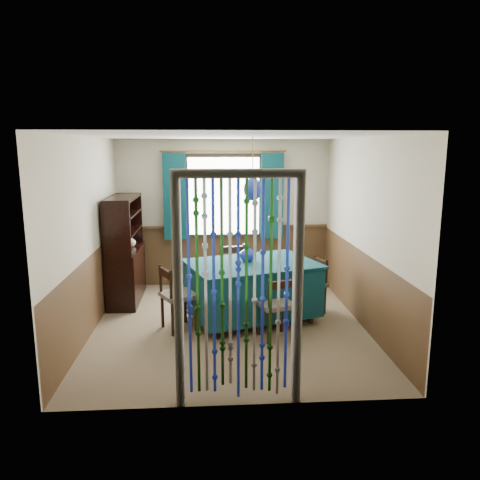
{
  "coord_description": "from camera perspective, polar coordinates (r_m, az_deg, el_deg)",
  "views": [
    {
      "loc": [
        -0.26,
        -5.97,
        2.36
      ],
      "look_at": [
        0.16,
        0.25,
        1.13
      ],
      "focal_mm": 35.0,
      "sensor_mm": 36.0,
      "label": 1
    }
  ],
  "objects": [
    {
      "name": "doorway",
      "position": [
        4.25,
        -0.2,
        -6.74
      ],
      "size": [
        1.16,
        0.12,
        2.18
      ],
      "primitive_type": null,
      "color": "silver",
      "rests_on": "ground"
    },
    {
      "name": "bowl_shelf",
      "position": [
        7.09,
        -13.93,
        0.96
      ],
      "size": [
        0.21,
        0.21,
        0.05
      ],
      "primitive_type": "imported",
      "rotation": [
        0.0,
        0.0,
        -0.13
      ],
      "color": "beige",
      "rests_on": "sideboard"
    },
    {
      "name": "chair_right",
      "position": [
        6.87,
        8.8,
        -5.25
      ],
      "size": [
        0.48,
        0.5,
        0.8
      ],
      "rotation": [
        0.0,
        0.0,
        1.89
      ],
      "color": "black",
      "rests_on": "floor"
    },
    {
      "name": "floor",
      "position": [
        6.43,
        -1.32,
        -10.34
      ],
      "size": [
        4.0,
        4.0,
        0.0
      ],
      "primitive_type": "plane",
      "color": "brown",
      "rests_on": "ground"
    },
    {
      "name": "wall_front",
      "position": [
        4.13,
        -0.15,
        -4.36
      ],
      "size": [
        3.6,
        0.0,
        3.6
      ],
      "primitive_type": "plane",
      "rotation": [
        -1.57,
        0.0,
        0.0
      ],
      "color": "beige",
      "rests_on": "ground"
    },
    {
      "name": "dining_table",
      "position": [
        6.47,
        1.48,
        -5.77
      ],
      "size": [
        1.98,
        1.65,
        0.82
      ],
      "rotation": [
        0.0,
        0.0,
        0.32
      ],
      "color": "#0D3B44",
      "rests_on": "floor"
    },
    {
      "name": "wall_left",
      "position": [
        6.27,
        -18.05,
        0.45
      ],
      "size": [
        0.0,
        4.0,
        4.0
      ],
      "primitive_type": "plane",
      "rotation": [
        1.57,
        0.0,
        1.57
      ],
      "color": "beige",
      "rests_on": "ground"
    },
    {
      "name": "window",
      "position": [
        7.97,
        -2.0,
        5.36
      ],
      "size": [
        1.32,
        0.12,
        1.42
      ],
      "primitive_type": "cube",
      "color": "black",
      "rests_on": "wall_back"
    },
    {
      "name": "wainscot_right",
      "position": [
        6.58,
        14.46,
        -5.58
      ],
      "size": [
        0.0,
        4.0,
        4.0
      ],
      "primitive_type": "plane",
      "rotation": [
        1.57,
        0.0,
        -1.57
      ],
      "color": "#4C321D",
      "rests_on": "ground"
    },
    {
      "name": "pendant_lamp",
      "position": [
        6.21,
        1.54,
        6.24
      ],
      "size": [
        0.24,
        0.24,
        0.83
      ],
      "color": "olive",
      "rests_on": "ceiling"
    },
    {
      "name": "chair_left",
      "position": [
        6.19,
        -7.74,
        -6.77
      ],
      "size": [
        0.56,
        0.57,
        0.87
      ],
      "rotation": [
        0.0,
        0.0,
        -1.1
      ],
      "color": "black",
      "rests_on": "floor"
    },
    {
      "name": "wainscot_left",
      "position": [
        6.44,
        -17.52,
        -6.12
      ],
      "size": [
        0.0,
        4.0,
        4.0
      ],
      "primitive_type": "plane",
      "rotation": [
        1.57,
        0.0,
        1.57
      ],
      "color": "#4C321D",
      "rests_on": "ground"
    },
    {
      "name": "wall_back",
      "position": [
        8.05,
        -2.0,
        3.27
      ],
      "size": [
        3.6,
        0.0,
        3.6
      ],
      "primitive_type": "plane",
      "rotation": [
        1.57,
        0.0,
        0.0
      ],
      "color": "beige",
      "rests_on": "ground"
    },
    {
      "name": "chair_far",
      "position": [
        7.16,
        -0.71,
        -4.05
      ],
      "size": [
        0.49,
        0.47,
        0.89
      ],
      "rotation": [
        0.0,
        0.0,
        3.26
      ],
      "color": "black",
      "rests_on": "floor"
    },
    {
      "name": "vase_table",
      "position": [
        6.45,
        0.91,
        -1.65
      ],
      "size": [
        0.21,
        0.21,
        0.21
      ],
      "primitive_type": "imported",
      "rotation": [
        0.0,
        0.0,
        -0.02
      ],
      "color": "#162B9B",
      "rests_on": "dining_table"
    },
    {
      "name": "wainscot_back",
      "position": [
        8.17,
        -1.96,
        -1.95
      ],
      "size": [
        3.6,
        0.0,
        3.6
      ],
      "primitive_type": "plane",
      "rotation": [
        1.57,
        0.0,
        0.0
      ],
      "color": "#4C321D",
      "rests_on": "ground"
    },
    {
      "name": "wainscot_front",
      "position": [
        4.41,
        -0.16,
        -13.75
      ],
      "size": [
        3.6,
        0.0,
        3.6
      ],
      "primitive_type": "plane",
      "rotation": [
        -1.57,
        0.0,
        0.0
      ],
      "color": "#4C321D",
      "rests_on": "ground"
    },
    {
      "name": "wall_right",
      "position": [
        6.41,
        14.91,
        0.86
      ],
      "size": [
        0.0,
        4.0,
        4.0
      ],
      "primitive_type": "plane",
      "rotation": [
        1.57,
        0.0,
        -1.57
      ],
      "color": "beige",
      "rests_on": "ground"
    },
    {
      "name": "vase_sideboard",
      "position": [
        7.62,
        -13.2,
        -0.05
      ],
      "size": [
        0.21,
        0.21,
        0.19
      ],
      "primitive_type": "imported",
      "rotation": [
        0.0,
        0.0,
        0.17
      ],
      "color": "beige",
      "rests_on": "sideboard"
    },
    {
      "name": "sideboard",
      "position": [
        7.5,
        -13.8,
        -2.91
      ],
      "size": [
        0.44,
        1.25,
        1.63
      ],
      "rotation": [
        0.0,
        0.0,
        0.0
      ],
      "color": "black",
      "rests_on": "floor"
    },
    {
      "name": "ceiling",
      "position": [
        5.98,
        -1.43,
        12.55
      ],
      "size": [
        4.0,
        4.0,
        0.0
      ],
      "primitive_type": "plane",
      "rotation": [
        3.14,
        0.0,
        0.0
      ],
      "color": "silver",
      "rests_on": "ground"
    },
    {
      "name": "chair_near",
      "position": [
        5.88,
        4.5,
        -7.95
      ],
      "size": [
        0.5,
        0.48,
        0.81
      ],
      "rotation": [
        0.0,
        0.0,
        0.3
      ],
      "color": "black",
      "rests_on": "floor"
    }
  ]
}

